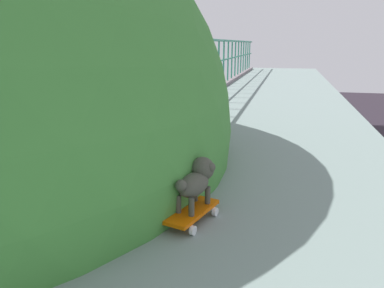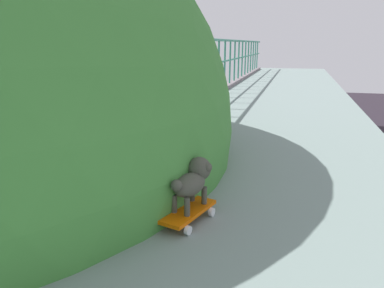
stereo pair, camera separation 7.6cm
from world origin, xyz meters
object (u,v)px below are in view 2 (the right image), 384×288
at_px(car_silver_sixth, 37,199).
at_px(toy_skateboard, 188,212).
at_px(car_white_seventh, 143,180).
at_px(car_black_fifth, 37,265).
at_px(city_bus, 162,112).
at_px(small_dog, 193,179).

height_order(car_silver_sixth, toy_skateboard, toy_skateboard).
bearing_deg(car_white_seventh, car_black_fifth, -91.16).
height_order(car_black_fifth, city_bus, city_bus).
bearing_deg(car_white_seventh, city_bus, 105.96).
distance_m(city_bus, small_dog, 27.28).
xyz_separation_m(car_silver_sixth, toy_skateboard, (9.54, -10.10, 5.26)).
relative_size(city_bus, toy_skateboard, 22.19).
distance_m(car_black_fifth, small_dog, 10.18).
xyz_separation_m(toy_skateboard, small_dog, (0.01, 0.07, 0.20)).
bearing_deg(car_white_seventh, car_silver_sixth, -135.42).
relative_size(city_bus, small_dog, 26.50).
bearing_deg(car_black_fifth, car_silver_sixth, 127.52).
xyz_separation_m(city_bus, toy_skateboard, (9.57, -25.24, 4.17)).
xyz_separation_m(car_silver_sixth, small_dog, (9.55, -10.03, 5.46)).
height_order(car_black_fifth, car_white_seventh, car_black_fifth).
xyz_separation_m(car_black_fifth, car_silver_sixth, (-3.20, 4.17, -0.07)).
distance_m(car_black_fifth, car_white_seventh, 7.48).
relative_size(car_black_fifth, car_white_seventh, 1.13).
bearing_deg(car_white_seventh, toy_skateboard, -65.25).
distance_m(car_white_seventh, small_dog, 15.68).
bearing_deg(car_black_fifth, city_bus, 99.50).
relative_size(toy_skateboard, small_dog, 1.19).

